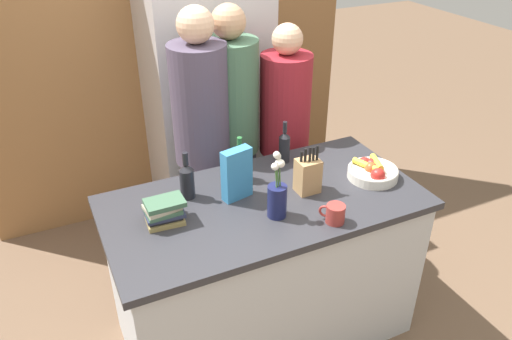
{
  "coord_description": "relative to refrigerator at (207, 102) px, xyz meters",
  "views": [
    {
      "loc": [
        -0.95,
        -1.9,
        2.36
      ],
      "look_at": [
        0.0,
        0.1,
        1.05
      ],
      "focal_mm": 35.0,
      "sensor_mm": 36.0,
      "label": 1
    }
  ],
  "objects": [
    {
      "name": "ground_plane",
      "position": [
        -0.17,
        -1.28,
        -0.95
      ],
      "size": [
        14.0,
        14.0,
        0.0
      ],
      "primitive_type": "plane",
      "color": "brown"
    },
    {
      "name": "kitchen_island",
      "position": [
        -0.17,
        -1.28,
        -0.48
      ],
      "size": [
        1.64,
        0.83,
        0.93
      ],
      "color": "silver",
      "rests_on": "ground_plane"
    },
    {
      "name": "back_wall_wood",
      "position": [
        -0.17,
        0.36,
        0.35
      ],
      "size": [
        2.84,
        0.12,
        2.6
      ],
      "color": "olive",
      "rests_on": "ground_plane"
    },
    {
      "name": "refrigerator",
      "position": [
        0.0,
        0.0,
        0.0
      ],
      "size": [
        0.81,
        0.63,
        1.9
      ],
      "color": "#B7B7BC",
      "rests_on": "ground_plane"
    },
    {
      "name": "fruit_bowl",
      "position": [
        0.46,
        -1.34,
        0.02
      ],
      "size": [
        0.27,
        0.27,
        0.1
      ],
      "color": "silver",
      "rests_on": "kitchen_island"
    },
    {
      "name": "knife_block",
      "position": [
        0.07,
        -1.31,
        0.08
      ],
      "size": [
        0.12,
        0.1,
        0.26
      ],
      "color": "tan",
      "rests_on": "kitchen_island"
    },
    {
      "name": "flower_vase",
      "position": [
        -0.18,
        -1.43,
        0.09
      ],
      "size": [
        0.09,
        0.09,
        0.35
      ],
      "color": "#191E4C",
      "rests_on": "kitchen_island"
    },
    {
      "name": "cereal_box",
      "position": [
        -0.29,
        -1.2,
        0.12
      ],
      "size": [
        0.17,
        0.09,
        0.28
      ],
      "color": "teal",
      "rests_on": "kitchen_island"
    },
    {
      "name": "coffee_mug",
      "position": [
        0.05,
        -1.6,
        0.03
      ],
      "size": [
        0.11,
        0.11,
        0.09
      ],
      "color": "#99332D",
      "rests_on": "kitchen_island"
    },
    {
      "name": "book_stack",
      "position": [
        -0.68,
        -1.25,
        0.04
      ],
      "size": [
        0.19,
        0.16,
        0.12
      ],
      "color": "#99844C",
      "rests_on": "kitchen_island"
    },
    {
      "name": "bottle_oil",
      "position": [
        -0.2,
        -1.05,
        0.08
      ],
      "size": [
        0.07,
        0.07,
        0.25
      ],
      "color": "#286633",
      "rests_on": "kitchen_island"
    },
    {
      "name": "bottle_vinegar",
      "position": [
        0.11,
        -0.97,
        0.08
      ],
      "size": [
        0.06,
        0.06,
        0.25
      ],
      "color": "black",
      "rests_on": "kitchen_island"
    },
    {
      "name": "bottle_wine",
      "position": [
        -0.51,
        -1.09,
        0.08
      ],
      "size": [
        0.07,
        0.07,
        0.26
      ],
      "color": "black",
      "rests_on": "kitchen_island"
    },
    {
      "name": "person_at_sink",
      "position": [
        -0.26,
        -0.62,
        0.06
      ],
      "size": [
        0.34,
        0.34,
        1.78
      ],
      "rotation": [
        0.0,
        0.0,
        -0.35
      ],
      "color": "#383842",
      "rests_on": "ground_plane"
    },
    {
      "name": "person_in_blue",
      "position": [
        -0.04,
        -0.54,
        0.04
      ],
      "size": [
        0.35,
        0.35,
        1.76
      ],
      "rotation": [
        0.0,
        0.0,
        -0.12
      ],
      "color": "#383842",
      "rests_on": "ground_plane"
    },
    {
      "name": "person_in_red_tee",
      "position": [
        0.31,
        -0.6,
        -0.04
      ],
      "size": [
        0.33,
        0.33,
        1.62
      ],
      "rotation": [
        0.0,
        0.0,
        -0.41
      ],
      "color": "#383842",
      "rests_on": "ground_plane"
    }
  ]
}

